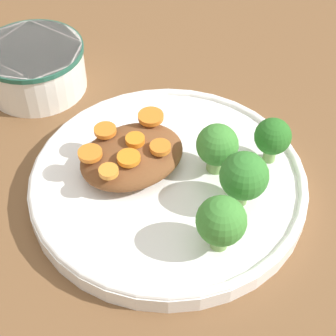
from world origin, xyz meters
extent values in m
plane|color=brown|center=(0.00, 0.00, 0.00)|extent=(4.00, 4.00, 0.00)
cylinder|color=white|center=(0.00, 0.00, 0.01)|extent=(0.29, 0.29, 0.02)
torus|color=white|center=(0.00, 0.00, 0.02)|extent=(0.28, 0.28, 0.01)
cylinder|color=white|center=(-0.04, 0.24, 0.03)|extent=(0.12, 0.12, 0.06)
cylinder|color=#235B47|center=(-0.04, 0.24, 0.06)|extent=(0.13, 0.13, 0.01)
cylinder|color=white|center=(-0.04, 0.24, 0.05)|extent=(0.10, 0.10, 0.01)
ellipsoid|color=brown|center=(-0.02, 0.03, 0.03)|extent=(0.11, 0.09, 0.03)
cylinder|color=#7FA85B|center=(0.10, -0.04, 0.03)|extent=(0.01, 0.01, 0.02)
sphere|color=#286B23|center=(0.10, -0.04, 0.05)|extent=(0.04, 0.04, 0.04)
cylinder|color=#759E51|center=(0.04, -0.07, 0.03)|extent=(0.01, 0.01, 0.03)
sphere|color=#337A2D|center=(0.04, -0.07, 0.06)|extent=(0.05, 0.05, 0.05)
cylinder|color=#7FA85B|center=(0.05, -0.02, 0.03)|extent=(0.02, 0.02, 0.02)
sphere|color=#3D8433|center=(0.05, -0.02, 0.05)|extent=(0.04, 0.04, 0.04)
cylinder|color=#759E51|center=(-0.01, -0.10, 0.03)|extent=(0.02, 0.02, 0.02)
sphere|color=#3D8433|center=(-0.01, -0.10, 0.06)|extent=(0.05, 0.05, 0.05)
cylinder|color=orange|center=(-0.06, 0.05, 0.05)|extent=(0.02, 0.02, 0.00)
cylinder|color=orange|center=(-0.02, 0.04, 0.05)|extent=(0.02, 0.02, 0.01)
cylinder|color=orange|center=(0.00, 0.01, 0.05)|extent=(0.02, 0.02, 0.01)
cylinder|color=orange|center=(-0.03, 0.02, 0.05)|extent=(0.02, 0.02, 0.01)
cylinder|color=orange|center=(0.02, 0.06, 0.05)|extent=(0.03, 0.03, 0.01)
cylinder|color=orange|center=(-0.03, 0.07, 0.05)|extent=(0.02, 0.02, 0.00)
cylinder|color=orange|center=(-0.06, 0.01, 0.05)|extent=(0.02, 0.02, 0.01)
camera|label=1|loc=(-0.21, -0.32, 0.45)|focal=60.00mm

